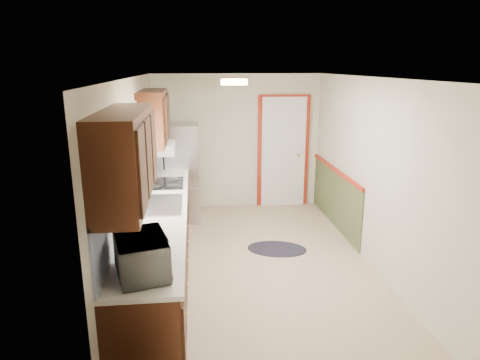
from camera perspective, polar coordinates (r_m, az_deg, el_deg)
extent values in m
cube|color=tan|center=(5.72, 2.17, -11.31)|extent=(3.20, 5.20, 0.12)
cube|color=white|center=(5.13, 2.44, 13.47)|extent=(3.20, 5.20, 0.12)
cube|color=beige|center=(7.72, -0.44, 5.08)|extent=(3.20, 0.10, 2.40)
cube|color=beige|center=(3.00, 9.50, -11.78)|extent=(3.20, 0.10, 2.40)
cube|color=beige|center=(5.29, -13.98, -0.07)|extent=(0.10, 5.20, 2.40)
cube|color=beige|center=(5.71, 17.35, 0.79)|extent=(0.10, 5.20, 2.40)
cube|color=#34170B|center=(5.23, -10.58, -8.80)|extent=(0.60, 4.00, 0.90)
cube|color=white|center=(5.05, -10.66, -3.92)|extent=(0.63, 4.00, 0.04)
cube|color=#577CD4|center=(5.00, -14.29, -0.80)|extent=(0.02, 4.00, 0.55)
cube|color=#34170B|center=(3.58, -15.07, 2.99)|extent=(0.35, 1.40, 0.75)
cube|color=#34170B|center=(6.23, -11.45, 8.18)|extent=(0.35, 1.20, 0.75)
cube|color=white|center=(5.01, -14.40, 3.98)|extent=(0.02, 1.00, 0.90)
cube|color=orange|center=(4.95, -14.15, 7.98)|extent=(0.05, 1.12, 0.24)
cube|color=#B7B7BC|center=(5.14, -10.65, -3.30)|extent=(0.52, 0.82, 0.02)
cube|color=white|center=(6.35, -10.75, 4.22)|extent=(0.45, 0.60, 0.15)
cube|color=maroon|center=(7.86, 5.77, 3.70)|extent=(0.94, 0.05, 2.08)
cube|color=white|center=(7.84, 5.81, 3.67)|extent=(0.80, 0.04, 2.00)
cube|color=#46532F|center=(7.12, 12.54, -2.38)|extent=(0.02, 2.30, 0.90)
cube|color=maroon|center=(6.99, 12.66, 1.29)|extent=(0.04, 2.30, 0.06)
cylinder|color=#FFD88C|center=(4.89, -0.77, 12.94)|extent=(0.30, 0.30, 0.06)
imported|color=white|center=(3.48, -12.98, -9.27)|extent=(0.45, 0.63, 0.38)
cube|color=#B7B7BC|center=(7.20, -8.07, 1.03)|extent=(0.69, 0.65, 1.62)
cylinder|color=black|center=(6.89, -9.99, -0.40)|extent=(0.02, 0.02, 1.14)
ellipsoid|color=black|center=(6.20, 4.93, -9.13)|extent=(0.95, 0.74, 0.01)
cube|color=black|center=(6.05, -10.02, -0.42)|extent=(0.52, 0.62, 0.02)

